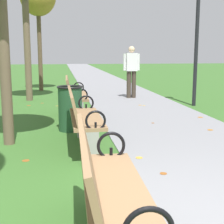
# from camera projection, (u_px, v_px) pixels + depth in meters

# --- Properties ---
(paved_walkway) EXTENTS (2.50, 44.00, 0.02)m
(paved_walkway) POSITION_uv_depth(u_px,v_px,m) (95.00, 76.00, 20.11)
(paved_walkway) COLOR gray
(paved_walkway) RESTS_ON ground
(park_bench_1) EXTENTS (0.52, 1.61, 0.90)m
(park_bench_1) POSITION_uv_depth(u_px,v_px,m) (108.00, 190.00, 2.35)
(park_bench_1) COLOR #93704C
(park_bench_1) RESTS_ON ground
(park_bench_2) EXTENTS (0.48, 1.60, 0.90)m
(park_bench_2) POSITION_uv_depth(u_px,v_px,m) (83.00, 118.00, 4.96)
(park_bench_2) COLOR #93704C
(park_bench_2) RESTS_ON ground
(park_bench_3) EXTENTS (0.50, 1.61, 0.90)m
(park_bench_3) POSITION_uv_depth(u_px,v_px,m) (75.00, 95.00, 7.51)
(park_bench_3) COLOR #93704C
(park_bench_3) RESTS_ON ground
(pedestrian_walking) EXTENTS (0.53, 0.22, 1.62)m
(pedestrian_walking) POSITION_uv_depth(u_px,v_px,m) (131.00, 69.00, 10.42)
(pedestrian_walking) COLOR #3D3328
(pedestrian_walking) RESTS_ON paved_walkway
(trash_bin) EXTENTS (0.48, 0.48, 0.84)m
(trash_bin) POSITION_uv_depth(u_px,v_px,m) (70.00, 108.00, 6.18)
(trash_bin) COLOR #234C2D
(trash_bin) RESTS_ON ground
(lamp_post) EXTENTS (0.28, 0.28, 3.48)m
(lamp_post) POSITION_uv_depth(u_px,v_px,m) (198.00, 19.00, 8.73)
(lamp_post) COLOR black
(lamp_post) RESTS_ON ground
(scattered_leaves) EXTENTS (4.60, 9.38, 0.02)m
(scattered_leaves) POSITION_uv_depth(u_px,v_px,m) (119.00, 142.00, 5.38)
(scattered_leaves) COLOR #93511E
(scattered_leaves) RESTS_ON ground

